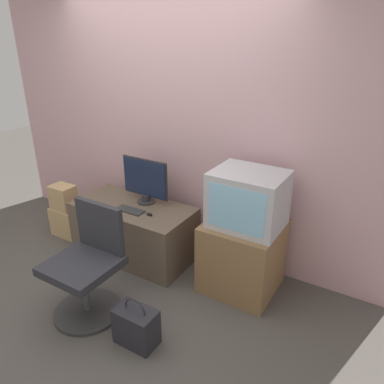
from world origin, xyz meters
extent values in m
plane|color=#4C4742|center=(0.00, 0.00, 0.00)|extent=(12.00, 12.00, 0.00)
cube|color=#CC9EA3|center=(0.00, 1.32, 1.30)|extent=(4.40, 0.05, 2.60)
cube|color=brown|center=(-0.17, 0.85, 0.28)|extent=(1.21, 0.60, 0.56)
cube|color=olive|center=(1.00, 0.94, 0.32)|extent=(0.63, 0.60, 0.64)
cylinder|color=#2D2D2D|center=(-0.10, 0.99, 0.57)|extent=(0.18, 0.18, 0.02)
cylinder|color=#2D2D2D|center=(-0.10, 0.99, 0.61)|extent=(0.09, 0.09, 0.06)
cube|color=#2D2D2D|center=(-0.10, 1.00, 0.82)|extent=(0.53, 0.01, 0.39)
cube|color=#19233D|center=(-0.10, 0.99, 0.82)|extent=(0.50, 0.02, 0.36)
cube|color=#2D2D2D|center=(-0.11, 0.75, 0.56)|extent=(0.29, 0.12, 0.01)
ellipsoid|color=black|center=(0.11, 0.77, 0.57)|extent=(0.06, 0.03, 0.03)
cube|color=#B7B7BC|center=(1.02, 0.94, 0.88)|extent=(0.58, 0.47, 0.48)
cube|color=#8CC6E5|center=(1.02, 0.71, 0.88)|extent=(0.48, 0.01, 0.37)
cylinder|color=#333333|center=(0.06, -0.05, 0.01)|extent=(0.56, 0.56, 0.03)
cylinder|color=#4C4C51|center=(0.06, -0.05, 0.23)|extent=(0.05, 0.05, 0.40)
cube|color=#28282D|center=(0.06, -0.05, 0.46)|extent=(0.51, 0.51, 0.07)
cube|color=#28282D|center=(0.06, 0.19, 0.71)|extent=(0.46, 0.05, 0.41)
cube|color=tan|center=(-1.08, 0.76, 0.16)|extent=(0.34, 0.21, 0.33)
cube|color=tan|center=(-1.08, 0.76, 0.47)|extent=(0.26, 0.19, 0.27)
cube|color=#232328|center=(0.62, -0.08, 0.15)|extent=(0.31, 0.19, 0.29)
torus|color=#232328|center=(0.62, -0.08, 0.31)|extent=(0.18, 0.01, 0.18)
camera|label=1|loc=(2.08, -1.69, 2.17)|focal=35.00mm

